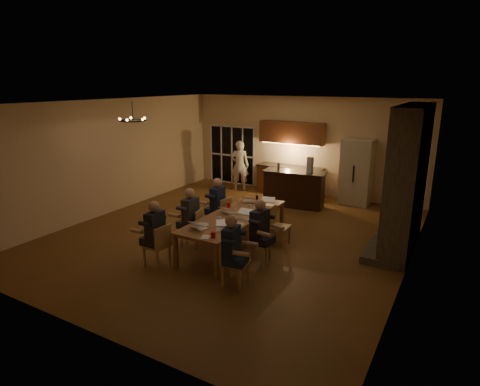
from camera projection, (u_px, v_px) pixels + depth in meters
name	position (u px, v px, depth m)	size (l,w,h in m)	color
floor	(233.00, 235.00, 9.91)	(9.00, 9.00, 0.00)	brown
back_wall	(303.00, 146.00, 13.26)	(8.00, 0.04, 3.20)	beige
left_wall	(112.00, 156.00, 11.40)	(0.04, 9.00, 3.20)	beige
right_wall	(416.00, 195.00, 7.55)	(0.04, 9.00, 3.20)	beige
ceiling	(233.00, 102.00, 9.04)	(8.00, 9.00, 0.04)	white
french_doors	(232.00, 155.00, 14.65)	(1.86, 0.08, 2.10)	black
fireplace	(407.00, 180.00, 8.71)	(0.58, 2.50, 3.20)	#5F574A
kitchenette	(290.00, 158.00, 13.24)	(2.24, 0.68, 2.40)	brown
refrigerator	(356.00, 172.00, 12.20)	(0.90, 0.68, 2.00)	beige
dining_table	(235.00, 231.00, 9.13)	(1.10, 3.17, 0.75)	#A06A40
bar_island	(294.00, 189.00, 12.06)	(1.84, 0.68, 1.08)	black
chair_left_near	(156.00, 245.00, 8.15)	(0.44, 0.44, 0.89)	tan
chair_left_mid	(191.00, 228.00, 9.11)	(0.44, 0.44, 0.89)	tan
chair_left_far	(220.00, 214.00, 10.05)	(0.44, 0.44, 0.89)	tan
chair_right_near	(235.00, 262.00, 7.38)	(0.44, 0.44, 0.89)	tan
chair_right_mid	(260.00, 242.00, 8.33)	(0.44, 0.44, 0.89)	tan
chair_right_far	(279.00, 226.00, 9.21)	(0.44, 0.44, 0.89)	tan
person_left_near	(156.00, 234.00, 8.09)	(0.60, 0.60, 1.38)	#24282F
person_right_near	(231.00, 251.00, 7.27)	(0.60, 0.60, 1.38)	#1D2A49
person_left_mid	(191.00, 218.00, 9.03)	(0.60, 0.60, 1.38)	#383C43
person_right_mid	(260.00, 232.00, 8.21)	(0.60, 0.60, 1.38)	#24282F
person_left_far	(218.00, 205.00, 9.96)	(0.60, 0.60, 1.38)	#1D2A49
standing_person	(240.00, 165.00, 13.80)	(0.63, 0.41, 1.73)	white
chandelier	(133.00, 121.00, 9.65)	(0.65, 0.65, 0.03)	black
laptop_a	(200.00, 223.00, 8.20)	(0.32, 0.28, 0.23)	silver
laptop_b	(224.00, 225.00, 8.08)	(0.32, 0.28, 0.23)	silver
laptop_c	(229.00, 208.00, 9.16)	(0.32, 0.28, 0.23)	silver
laptop_d	(243.00, 213.00, 8.81)	(0.32, 0.28, 0.23)	silver
laptop_e	(250.00, 197.00, 10.00)	(0.32, 0.28, 0.23)	silver
laptop_f	(268.00, 201.00, 9.70)	(0.32, 0.28, 0.23)	silver
mug_front	(219.00, 219.00, 8.63)	(0.08, 0.08, 0.10)	white
mug_mid	(250.00, 207.00, 9.49)	(0.08, 0.08, 0.10)	white
mug_back	(240.00, 202.00, 9.84)	(0.08, 0.08, 0.10)	white
redcup_near	(213.00, 235.00, 7.72)	(0.10, 0.10, 0.12)	red
redcup_mid	(229.00, 205.00, 9.59)	(0.08, 0.08, 0.12)	red
can_silver	(222.00, 222.00, 8.40)	(0.06, 0.06, 0.12)	#B2B2B7
can_cola	(257.00, 198.00, 10.17)	(0.07, 0.07, 0.12)	#3F0F0C
can_right	(256.00, 211.00, 9.13)	(0.07, 0.07, 0.12)	#B2B2B7
plate_near	(239.00, 225.00, 8.41)	(0.24, 0.24, 0.02)	white
plate_left	(202.00, 225.00, 8.40)	(0.28, 0.28, 0.02)	white
plate_far	(264.00, 210.00, 9.39)	(0.23, 0.23, 0.02)	white
notepad	(205.00, 237.00, 7.74)	(0.16, 0.22, 0.01)	white
bar_bottle	(278.00, 166.00, 12.03)	(0.08, 0.08, 0.24)	#99999E
bar_blender	(310.00, 165.00, 11.62)	(0.15, 0.15, 0.47)	silver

